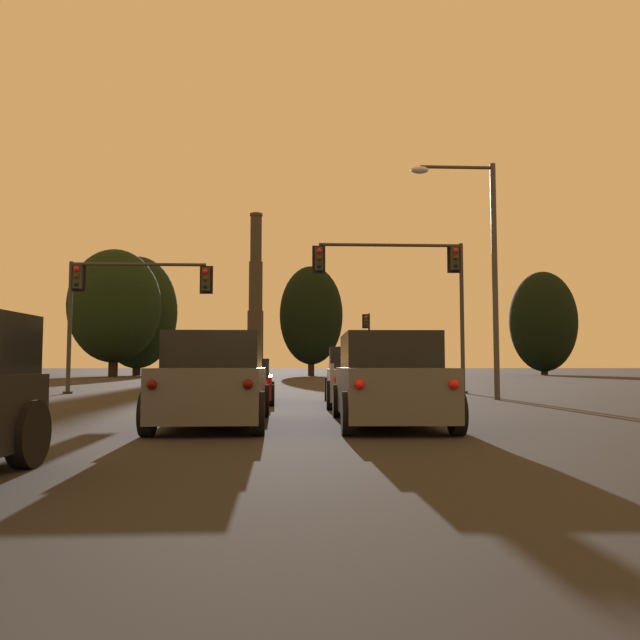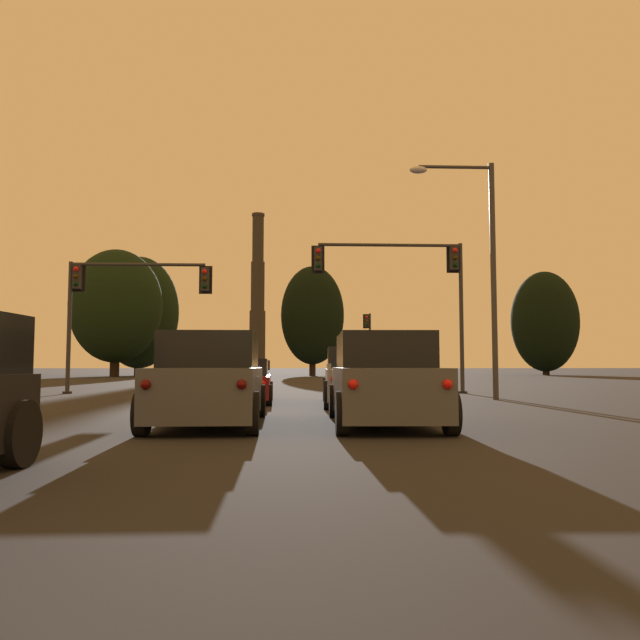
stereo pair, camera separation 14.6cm
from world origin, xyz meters
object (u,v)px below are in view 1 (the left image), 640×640
suv_center_lane_second (216,381)px  traffic_light_overhead_right (413,277)px  pickup_truck_right_lane_front (360,378)px  street_lamp (481,253)px  traffic_light_overhead_left (119,292)px  suv_right_lane_second (388,381)px  smokestack (256,308)px  traffic_light_far_right (368,336)px  sedan_center_lane_front (244,382)px

suv_center_lane_second → traffic_light_overhead_right: traffic_light_overhead_right is taller
pickup_truck_right_lane_front → street_lamp: (4.65, 2.22, 4.42)m
traffic_light_overhead_left → pickup_truck_right_lane_front: bearing=-38.8°
suv_right_lane_second → traffic_light_overhead_left: (-9.46, 14.68, 3.52)m
traffic_light_overhead_left → smokestack: 149.58m
pickup_truck_right_lane_front → smokestack: 158.10m
street_lamp → traffic_light_far_right: bearing=90.3°
suv_right_lane_second → street_lamp: (4.85, 9.13, 4.32)m
street_lamp → traffic_light_overhead_left: bearing=158.8°
sedan_center_lane_front → suv_center_lane_second: suv_center_lane_second is taller
sedan_center_lane_front → smokestack: size_ratio=0.11×
suv_right_lane_second → smokestack: 164.93m
suv_center_lane_second → street_lamp: street_lamp is taller
suv_center_lane_second → street_lamp: (8.36, 9.02, 4.32)m
traffic_light_far_right → street_lamp: (0.16, -31.81, 1.46)m
traffic_light_overhead_left → smokestack: size_ratio=0.14×
sedan_center_lane_front → traffic_light_far_right: (8.20, 32.91, 3.09)m
suv_right_lane_second → sedan_center_lane_front: 8.76m
smokestack → suv_center_lane_second: bearing=-87.1°
traffic_light_far_right → traffic_light_overhead_right: bearing=-92.8°
traffic_light_overhead_left → street_lamp: street_lamp is taller
suv_right_lane_second → pickup_truck_right_lane_front: bearing=90.0°
pickup_truck_right_lane_front → suv_center_lane_second: 7.74m
suv_center_lane_second → pickup_truck_right_lane_front: bearing=60.5°
traffic_light_overhead_right → pickup_truck_right_lane_front: bearing=-113.3°
suv_right_lane_second → traffic_light_overhead_left: 17.81m
traffic_light_overhead_left → traffic_light_overhead_right: size_ratio=0.93×
sedan_center_lane_front → traffic_light_overhead_left: traffic_light_overhead_left is taller
traffic_light_overhead_right → smokestack: size_ratio=0.15×
suv_right_lane_second → street_lamp: size_ratio=0.58×
street_lamp → smokestack: size_ratio=0.19×
suv_right_lane_second → traffic_light_far_right: 41.31m
traffic_light_far_right → street_lamp: street_lamp is taller
suv_right_lane_second → sedan_center_lane_front: bearing=115.3°
street_lamp → smokestack: smokestack is taller
sedan_center_lane_front → pickup_truck_right_lane_front: size_ratio=0.85×
suv_right_lane_second → suv_center_lane_second: bearing=179.9°
smokestack → street_lamp: bearing=-83.8°
traffic_light_overhead_left → street_lamp: 15.37m
suv_center_lane_second → traffic_light_overhead_left: 16.12m
traffic_light_overhead_left → traffic_light_far_right: bearing=61.7°
sedan_center_lane_front → smokestack: bearing=91.6°
pickup_truck_right_lane_front → traffic_light_overhead_left: size_ratio=0.88×
traffic_light_far_right → smokestack: bearing=97.7°
traffic_light_far_right → street_lamp: bearing=-89.7°
suv_center_lane_second → traffic_light_far_right: bearing=77.8°
traffic_light_overhead_right → smokestack: 150.66m
smokestack → pickup_truck_right_lane_front: bearing=-85.6°
suv_center_lane_second → smokestack: bearing=92.1°
sedan_center_lane_front → traffic_light_overhead_left: size_ratio=0.75×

